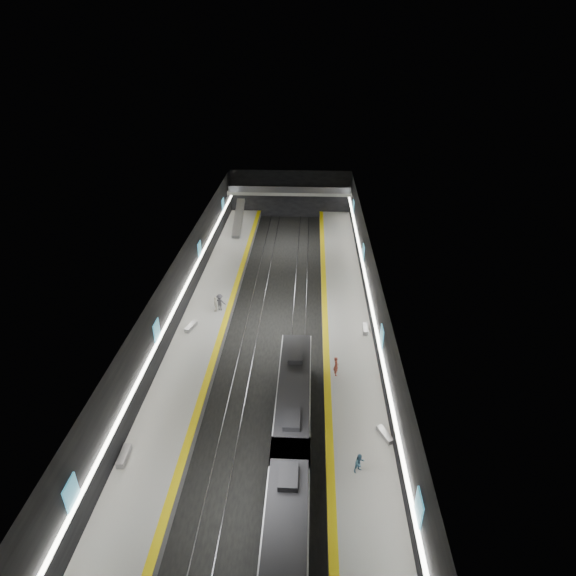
# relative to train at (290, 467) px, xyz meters

# --- Properties ---
(ground) EXTENTS (70.00, 70.00, 0.00)m
(ground) POSITION_rel_train_xyz_m (-2.50, 20.31, -2.20)
(ground) COLOR black
(ground) RESTS_ON ground
(ceiling) EXTENTS (20.00, 70.00, 0.04)m
(ceiling) POSITION_rel_train_xyz_m (-2.50, 20.31, 5.80)
(ceiling) COLOR beige
(ceiling) RESTS_ON wall_left
(wall_left) EXTENTS (0.04, 70.00, 8.00)m
(wall_left) POSITION_rel_train_xyz_m (-12.50, 20.31, 1.80)
(wall_left) COLOR black
(wall_left) RESTS_ON ground
(wall_right) EXTENTS (0.04, 70.00, 8.00)m
(wall_right) POSITION_rel_train_xyz_m (7.50, 20.31, 1.80)
(wall_right) COLOR black
(wall_right) RESTS_ON ground
(wall_back) EXTENTS (20.00, 0.04, 8.00)m
(wall_back) POSITION_rel_train_xyz_m (-2.50, 55.31, 1.80)
(wall_back) COLOR black
(wall_back) RESTS_ON ground
(platform_left) EXTENTS (5.00, 70.00, 1.00)m
(platform_left) POSITION_rel_train_xyz_m (-10.00, 20.31, -1.70)
(platform_left) COLOR slate
(platform_left) RESTS_ON ground
(tile_surface_left) EXTENTS (5.00, 70.00, 0.02)m
(tile_surface_left) POSITION_rel_train_xyz_m (-10.00, 20.31, -1.19)
(tile_surface_left) COLOR #ACACA7
(tile_surface_left) RESTS_ON platform_left
(tactile_strip_left) EXTENTS (0.60, 70.00, 0.02)m
(tactile_strip_left) POSITION_rel_train_xyz_m (-7.80, 20.31, -1.18)
(tactile_strip_left) COLOR yellow
(tactile_strip_left) RESTS_ON platform_left
(platform_right) EXTENTS (5.00, 70.00, 1.00)m
(platform_right) POSITION_rel_train_xyz_m (5.00, 20.31, -1.70)
(platform_right) COLOR slate
(platform_right) RESTS_ON ground
(tile_surface_right) EXTENTS (5.00, 70.00, 0.02)m
(tile_surface_right) POSITION_rel_train_xyz_m (5.00, 20.31, -1.19)
(tile_surface_right) COLOR #ACACA7
(tile_surface_right) RESTS_ON platform_right
(tactile_strip_right) EXTENTS (0.60, 70.00, 0.02)m
(tactile_strip_right) POSITION_rel_train_xyz_m (2.80, 20.31, -1.18)
(tactile_strip_right) COLOR yellow
(tactile_strip_right) RESTS_ON platform_right
(rails) EXTENTS (6.52, 70.00, 0.12)m
(rails) POSITION_rel_train_xyz_m (-2.50, 20.31, -2.14)
(rails) COLOR gray
(rails) RESTS_ON ground
(train) EXTENTS (2.69, 27.44, 3.60)m
(train) POSITION_rel_train_xyz_m (0.00, 0.00, 0.00)
(train) COLOR black
(train) RESTS_ON ground
(ad_posters) EXTENTS (19.94, 53.50, 2.20)m
(ad_posters) POSITION_rel_train_xyz_m (-2.50, 21.31, 2.30)
(ad_posters) COLOR #42A3C7
(ad_posters) RESTS_ON wall_left
(cove_light_left) EXTENTS (0.25, 68.60, 0.12)m
(cove_light_left) POSITION_rel_train_xyz_m (-12.30, 20.31, 1.60)
(cove_light_left) COLOR white
(cove_light_left) RESTS_ON wall_left
(cove_light_right) EXTENTS (0.25, 68.60, 0.12)m
(cove_light_right) POSITION_rel_train_xyz_m (7.30, 20.31, 1.60)
(cove_light_right) COLOR white
(cove_light_right) RESTS_ON wall_right
(mezzanine_bridge) EXTENTS (20.00, 3.00, 1.50)m
(mezzanine_bridge) POSITION_rel_train_xyz_m (-2.50, 53.23, 2.84)
(mezzanine_bridge) COLOR gray
(mezzanine_bridge) RESTS_ON wall_left
(escalator) EXTENTS (1.20, 7.50, 3.92)m
(escalator) POSITION_rel_train_xyz_m (-10.00, 46.31, 0.70)
(escalator) COLOR #99999E
(escalator) RESTS_ON platform_left
(bench_left_near) EXTENTS (0.63, 2.00, 0.48)m
(bench_left_near) POSITION_rel_train_xyz_m (-12.00, 1.23, -0.95)
(bench_left_near) COLOR #99999E
(bench_left_near) RESTS_ON platform_left
(bench_left_far) EXTENTS (1.03, 1.95, 0.46)m
(bench_left_far) POSITION_rel_train_xyz_m (-11.08, 18.35, -0.97)
(bench_left_far) COLOR #99999E
(bench_left_far) RESTS_ON platform_left
(bench_right_near) EXTENTS (1.20, 1.82, 0.44)m
(bench_right_near) POSITION_rel_train_xyz_m (7.00, 4.23, -0.98)
(bench_right_near) COLOR #99999E
(bench_right_near) RESTS_ON platform_right
(bench_right_far) EXTENTS (0.62, 1.90, 0.46)m
(bench_right_far) POSITION_rel_train_xyz_m (6.89, 18.86, -0.97)
(bench_right_far) COLOR #99999E
(bench_right_far) RESTS_ON platform_right
(passenger_right_a) EXTENTS (0.60, 0.77, 1.86)m
(passenger_right_a) POSITION_rel_train_xyz_m (3.55, 11.57, -0.26)
(passenger_right_a) COLOR #C95A4B
(passenger_right_a) RESTS_ON platform_right
(passenger_right_b) EXTENTS (0.96, 0.90, 1.56)m
(passenger_right_b) POSITION_rel_train_xyz_m (4.78, 0.93, -0.42)
(passenger_right_b) COLOR teal
(passenger_right_b) RESTS_ON platform_right
(passenger_left_a) EXTENTS (0.56, 1.08, 1.77)m
(passenger_left_a) POSITION_rel_train_xyz_m (-9.13, 21.99, -0.31)
(passenger_left_a) COLOR silver
(passenger_left_a) RESTS_ON platform_left
(passenger_left_b) EXTENTS (1.31, 0.84, 1.92)m
(passenger_left_b) POSITION_rel_train_xyz_m (-8.70, 22.25, -0.24)
(passenger_left_b) COLOR #44434B
(passenger_left_b) RESTS_ON platform_left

